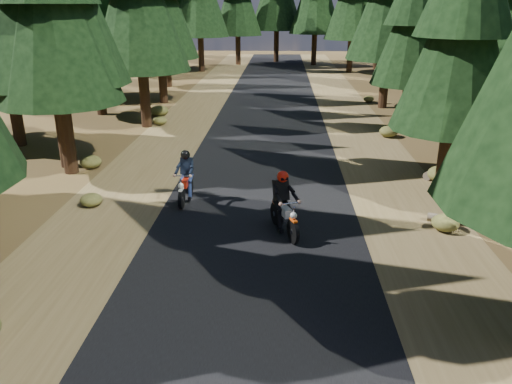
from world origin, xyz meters
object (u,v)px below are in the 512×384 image
log_near (464,159)px  log_far (511,228)px  rider_lead (284,214)px  rider_follow (186,185)px

log_near → log_far: (-0.91, -6.62, -0.04)m
rider_lead → rider_follow: size_ratio=1.09×
log_near → rider_follow: rider_follow is taller
log_far → log_near: bearing=101.8°
log_near → rider_lead: 10.10m
rider_lead → rider_follow: rider_lead is taller
log_near → log_far: size_ratio=1.38×
log_far → rider_lead: rider_lead is taller
log_far → rider_follow: bearing=-171.6°
log_near → rider_lead: (-7.26, -7.01, 0.43)m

